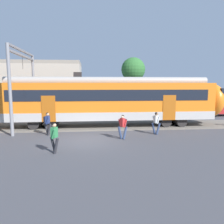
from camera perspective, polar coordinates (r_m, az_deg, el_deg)
ground_plane at (r=14.56m, az=-7.00°, el=-7.48°), size 160.00×160.00×0.00m
commuter_train at (r=20.43m, az=-25.37°, el=2.52°), size 38.05×3.07×4.73m
pedestrian_navy at (r=16.57m, az=-16.54°, el=-2.44°), size 0.61×0.60×1.67m
pedestrian_green at (r=12.14m, az=-14.83°, el=-5.99°), size 0.57×0.65×1.67m
pedestrian_red at (r=14.73m, az=2.86°, el=-3.33°), size 0.71×0.51×1.67m
pedestrian_white at (r=16.41m, az=11.44°, el=-2.46°), size 0.67×0.54×1.67m
parked_car_red at (r=28.82m, az=26.80°, el=0.68°), size 4.05×1.85×1.54m
catenary_gantry at (r=19.99m, az=-22.16°, el=8.50°), size 0.24×6.64×6.53m
background_building at (r=29.90m, az=-27.16°, el=5.53°), size 19.42×5.00×9.20m
street_tree_right at (r=33.49m, az=5.55°, el=10.93°), size 3.58×3.58×7.68m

